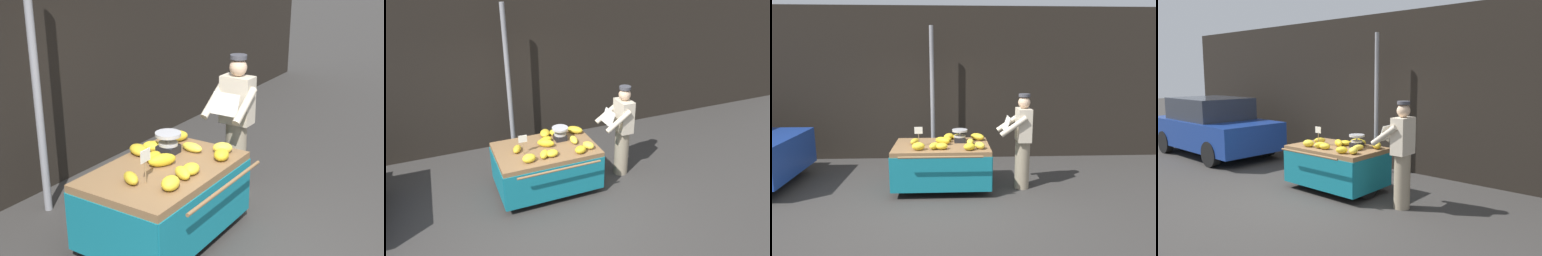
# 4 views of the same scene
# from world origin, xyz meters

# --- Properties ---
(back_wall) EXTENTS (16.00, 0.24, 3.45)m
(back_wall) POSITION_xyz_m (0.00, 2.82, 1.73)
(back_wall) COLOR black
(back_wall) RESTS_ON ground
(street_pole) EXTENTS (0.09, 0.09, 2.99)m
(street_pole) POSITION_xyz_m (-0.07, 2.27, 1.50)
(street_pole) COLOR gray
(street_pole) RESTS_ON ground
(banana_cart) EXTENTS (1.70, 1.29, 0.81)m
(banana_cart) POSITION_xyz_m (0.15, 0.76, 0.60)
(banana_cart) COLOR olive
(banana_cart) RESTS_ON ground
(weighing_scale) EXTENTS (0.28, 0.28, 0.24)m
(weighing_scale) POSITION_xyz_m (0.48, 0.94, 0.93)
(weighing_scale) COLOR black
(weighing_scale) RESTS_ON banana_cart
(price_sign) EXTENTS (0.14, 0.01, 0.34)m
(price_sign) POSITION_xyz_m (-0.24, 0.68, 1.06)
(price_sign) COLOR #997A51
(price_sign) RESTS_ON banana_cart
(banana_bunch_0) EXTENTS (0.24, 0.20, 0.13)m
(banana_bunch_0) POSITION_xyz_m (-0.23, 0.41, 0.88)
(banana_bunch_0) COLOR yellow
(banana_bunch_0) RESTS_ON banana_cart
(banana_bunch_1) EXTENTS (0.32, 0.32, 0.13)m
(banana_bunch_1) POSITION_xyz_m (0.82, 1.08, 0.88)
(banana_bunch_1) COLOR gold
(banana_bunch_1) RESTS_ON banana_cart
(banana_bunch_2) EXTENTS (0.21, 0.25, 0.11)m
(banana_bunch_2) POSITION_xyz_m (-0.32, 0.80, 0.87)
(banana_bunch_2) COLOR gold
(banana_bunch_2) RESTS_ON banana_cart
(banana_bunch_3) EXTENTS (0.15, 0.27, 0.10)m
(banana_bunch_3) POSITION_xyz_m (0.66, 0.75, 0.86)
(banana_bunch_3) COLOR yellow
(banana_bunch_3) RESTS_ON banana_cart
(banana_bunch_4) EXTENTS (0.24, 0.22, 0.12)m
(banana_bunch_4) POSITION_xyz_m (0.63, 0.37, 0.87)
(banana_bunch_4) COLOR gold
(banana_bunch_4) RESTS_ON banana_cart
(banana_bunch_5) EXTENTS (0.31, 0.27, 0.13)m
(banana_bunch_5) POSITION_xyz_m (0.17, 0.79, 0.88)
(banana_bunch_5) COLOR gold
(banana_bunch_5) RESTS_ON banana_cart
(banana_bunch_6) EXTENTS (0.26, 0.20, 0.10)m
(banana_bunch_6) POSITION_xyz_m (0.22, 0.94, 0.86)
(banana_bunch_6) COLOR gold
(banana_bunch_6) RESTS_ON banana_cart
(banana_bunch_7) EXTENTS (0.23, 0.26, 0.12)m
(banana_bunch_7) POSITION_xyz_m (0.81, 0.45, 0.87)
(banana_bunch_7) COLOR yellow
(banana_bunch_7) RESTS_ON banana_cart
(banana_bunch_8) EXTENTS (0.22, 0.26, 0.11)m
(banana_bunch_8) POSITION_xyz_m (0.04, 0.46, 0.87)
(banana_bunch_8) COLOR yellow
(banana_bunch_8) RESTS_ON banana_cart
(banana_bunch_9) EXTENTS (0.25, 0.31, 0.11)m
(banana_bunch_9) POSITION_xyz_m (0.28, 1.18, 0.87)
(banana_bunch_9) COLOR gold
(banana_bunch_9) RESTS_ON banana_cart
(banana_bunch_10) EXTENTS (0.22, 0.27, 0.11)m
(banana_bunch_10) POSITION_xyz_m (0.45, 1.11, 0.87)
(banana_bunch_10) COLOR yellow
(banana_bunch_10) RESTS_ON banana_cart
(banana_bunch_11) EXTENTS (0.22, 0.18, 0.11)m
(banana_bunch_11) POSITION_xyz_m (0.16, 0.44, 0.87)
(banana_bunch_11) COLOR yellow
(banana_bunch_11) RESTS_ON banana_cart
(vendor_person) EXTENTS (0.58, 0.51, 1.71)m
(vendor_person) POSITION_xyz_m (1.58, 0.71, 0.87)
(vendor_person) COLOR gray
(vendor_person) RESTS_ON ground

